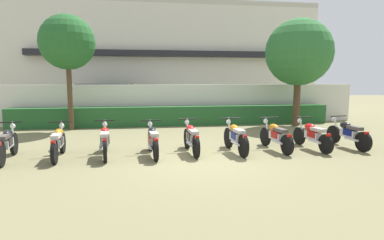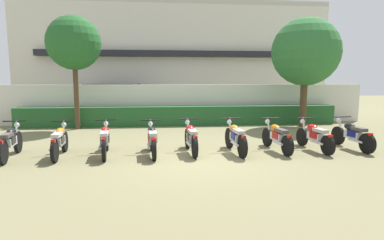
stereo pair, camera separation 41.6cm
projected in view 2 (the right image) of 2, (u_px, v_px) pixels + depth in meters
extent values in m
plane|color=olive|center=(195.00, 159.00, 8.39)|extent=(60.00, 60.00, 0.00)
cube|color=beige|center=(173.00, 62.00, 21.86)|extent=(19.32, 6.00, 6.65)
cube|color=black|center=(176.00, 54.00, 18.61)|extent=(16.22, 0.50, 0.36)
cube|color=#B2AD9E|center=(173.00, 11.00, 21.41)|extent=(19.32, 6.00, 0.30)
cube|color=silver|center=(180.00, 104.00, 15.07)|extent=(18.35, 0.30, 1.88)
cube|color=#235628|center=(181.00, 116.00, 14.44)|extent=(14.68, 0.70, 0.89)
cube|color=black|center=(117.00, 105.00, 16.84)|extent=(4.70, 2.40, 1.00)
cube|color=#2D333D|center=(113.00, 90.00, 16.74)|extent=(2.89, 2.03, 0.65)
cylinder|color=black|center=(149.00, 111.00, 17.77)|extent=(0.70, 0.30, 0.68)
cylinder|color=black|center=(143.00, 114.00, 15.94)|extent=(0.70, 0.30, 0.68)
cylinder|color=black|center=(94.00, 111.00, 17.85)|extent=(0.70, 0.30, 0.68)
cylinder|color=black|center=(82.00, 114.00, 16.02)|extent=(0.70, 0.30, 0.68)
cylinder|color=#4C3823|center=(76.00, 96.00, 13.21)|extent=(0.21, 0.21, 2.86)
sphere|color=#235B28|center=(74.00, 43.00, 12.92)|extent=(2.25, 2.25, 2.25)
cylinder|color=#4C3823|center=(303.00, 101.00, 14.00)|extent=(0.31, 0.31, 2.30)
sphere|color=#2D6B33|center=(306.00, 52.00, 13.71)|extent=(2.99, 2.99, 2.99)
cylinder|color=black|center=(18.00, 142.00, 9.05)|extent=(0.19, 0.64, 0.63)
cylinder|color=black|center=(3.00, 152.00, 7.76)|extent=(0.19, 0.64, 0.63)
cube|color=silver|center=(10.00, 142.00, 8.34)|extent=(0.29, 0.62, 0.22)
ellipsoid|color=black|center=(11.00, 132.00, 8.47)|extent=(0.29, 0.47, 0.22)
cube|color=#4C4742|center=(7.00, 136.00, 8.09)|extent=(0.28, 0.55, 0.10)
cube|color=red|center=(1.00, 142.00, 7.63)|extent=(0.11, 0.09, 0.08)
cylinder|color=silver|center=(16.00, 132.00, 8.92)|extent=(0.09, 0.23, 0.65)
cylinder|color=black|center=(14.00, 121.00, 8.79)|extent=(0.60, 0.13, 0.04)
sphere|color=silver|center=(17.00, 125.00, 9.00)|extent=(0.14, 0.14, 0.14)
cylinder|color=silver|center=(2.00, 149.00, 8.09)|extent=(0.16, 0.55, 0.07)
cube|color=black|center=(9.00, 140.00, 8.28)|extent=(0.29, 0.39, 0.20)
cylinder|color=black|center=(65.00, 142.00, 9.19)|extent=(0.15, 0.60, 0.60)
cylinder|color=black|center=(55.00, 151.00, 7.97)|extent=(0.15, 0.60, 0.60)
cube|color=silver|center=(59.00, 141.00, 8.51)|extent=(0.26, 0.62, 0.22)
ellipsoid|color=orange|center=(60.00, 132.00, 8.65)|extent=(0.26, 0.46, 0.22)
cube|color=beige|center=(57.00, 135.00, 8.26)|extent=(0.25, 0.54, 0.10)
cube|color=red|center=(53.00, 141.00, 7.84)|extent=(0.11, 0.09, 0.08)
cylinder|color=silver|center=(63.00, 131.00, 9.06)|extent=(0.07, 0.23, 0.65)
cylinder|color=black|center=(62.00, 121.00, 8.93)|extent=(0.60, 0.09, 0.04)
sphere|color=silver|center=(64.00, 125.00, 9.14)|extent=(0.14, 0.14, 0.14)
cylinder|color=silver|center=(53.00, 148.00, 8.26)|extent=(0.12, 0.55, 0.07)
cube|color=black|center=(59.00, 140.00, 8.46)|extent=(0.27, 0.38, 0.20)
cylinder|color=black|center=(107.00, 140.00, 9.33)|extent=(0.16, 0.63, 0.62)
cylinder|color=black|center=(104.00, 150.00, 8.09)|extent=(0.16, 0.63, 0.62)
cube|color=silver|center=(105.00, 140.00, 8.64)|extent=(0.27, 0.62, 0.22)
ellipsoid|color=red|center=(105.00, 131.00, 8.78)|extent=(0.27, 0.46, 0.22)
cube|color=beige|center=(104.00, 134.00, 8.39)|extent=(0.26, 0.54, 0.10)
cube|color=red|center=(103.00, 140.00, 7.95)|extent=(0.11, 0.09, 0.08)
cylinder|color=silver|center=(106.00, 130.00, 9.21)|extent=(0.08, 0.23, 0.65)
cylinder|color=black|center=(105.00, 120.00, 9.08)|extent=(0.60, 0.11, 0.04)
sphere|color=silver|center=(106.00, 124.00, 9.29)|extent=(0.14, 0.14, 0.14)
cylinder|color=silver|center=(100.00, 146.00, 8.39)|extent=(0.13, 0.55, 0.07)
cube|color=black|center=(105.00, 138.00, 8.59)|extent=(0.28, 0.39, 0.20)
cylinder|color=black|center=(151.00, 140.00, 9.38)|extent=(0.15, 0.61, 0.60)
cylinder|color=black|center=(154.00, 149.00, 8.16)|extent=(0.15, 0.61, 0.60)
cube|color=silver|center=(152.00, 140.00, 8.70)|extent=(0.26, 0.62, 0.22)
ellipsoid|color=black|center=(152.00, 131.00, 8.84)|extent=(0.26, 0.46, 0.22)
cube|color=#B2ADA3|center=(153.00, 134.00, 8.45)|extent=(0.25, 0.54, 0.10)
cube|color=red|center=(154.00, 140.00, 8.03)|extent=(0.11, 0.09, 0.08)
cylinder|color=silver|center=(151.00, 130.00, 9.25)|extent=(0.07, 0.23, 0.65)
cylinder|color=black|center=(151.00, 120.00, 9.12)|extent=(0.60, 0.09, 0.04)
sphere|color=silver|center=(150.00, 124.00, 9.33)|extent=(0.14, 0.14, 0.14)
cylinder|color=silver|center=(149.00, 146.00, 8.45)|extent=(0.12, 0.55, 0.07)
cube|color=#A51414|center=(152.00, 138.00, 8.65)|extent=(0.27, 0.38, 0.20)
cylinder|color=black|center=(188.00, 138.00, 9.64)|extent=(0.13, 0.62, 0.62)
cylinder|color=black|center=(195.00, 147.00, 8.44)|extent=(0.13, 0.62, 0.62)
cube|color=silver|center=(191.00, 138.00, 8.97)|extent=(0.24, 0.61, 0.22)
ellipsoid|color=red|center=(190.00, 129.00, 9.11)|extent=(0.25, 0.45, 0.22)
cube|color=#B2ADA3|center=(193.00, 132.00, 8.72)|extent=(0.24, 0.53, 0.10)
cube|color=red|center=(195.00, 137.00, 8.30)|extent=(0.11, 0.09, 0.08)
cylinder|color=silver|center=(188.00, 129.00, 9.51)|extent=(0.07, 0.23, 0.65)
cylinder|color=black|center=(188.00, 119.00, 9.38)|extent=(0.60, 0.08, 0.04)
sphere|color=silver|center=(187.00, 122.00, 9.59)|extent=(0.14, 0.14, 0.14)
cylinder|color=silver|center=(189.00, 144.00, 8.72)|extent=(0.11, 0.55, 0.07)
cube|color=black|center=(191.00, 136.00, 8.91)|extent=(0.27, 0.38, 0.20)
cylinder|color=black|center=(229.00, 138.00, 9.63)|extent=(0.14, 0.64, 0.64)
cylinder|color=black|center=(242.00, 147.00, 8.43)|extent=(0.14, 0.64, 0.64)
cube|color=silver|center=(236.00, 137.00, 8.96)|extent=(0.24, 0.61, 0.22)
ellipsoid|color=orange|center=(234.00, 129.00, 9.10)|extent=(0.25, 0.46, 0.22)
cube|color=#B2ADA3|center=(239.00, 131.00, 8.71)|extent=(0.24, 0.53, 0.10)
cube|color=red|center=(244.00, 137.00, 8.29)|extent=(0.11, 0.09, 0.08)
cylinder|color=silver|center=(230.00, 128.00, 9.50)|extent=(0.07, 0.23, 0.65)
cylinder|color=black|center=(231.00, 118.00, 9.37)|extent=(0.60, 0.08, 0.04)
sphere|color=silver|center=(229.00, 122.00, 9.58)|extent=(0.14, 0.14, 0.14)
cylinder|color=silver|center=(235.00, 144.00, 8.71)|extent=(0.11, 0.55, 0.07)
cube|color=navy|center=(237.00, 136.00, 8.90)|extent=(0.27, 0.38, 0.20)
cylinder|color=black|center=(267.00, 137.00, 9.90)|extent=(0.15, 0.60, 0.59)
cylinder|color=black|center=(287.00, 146.00, 8.62)|extent=(0.15, 0.60, 0.59)
cube|color=silver|center=(277.00, 137.00, 9.19)|extent=(0.26, 0.62, 0.22)
ellipsoid|color=orange|center=(275.00, 128.00, 9.33)|extent=(0.26, 0.46, 0.22)
cube|color=#4C4742|center=(281.00, 131.00, 8.94)|extent=(0.25, 0.54, 0.10)
cube|color=red|center=(290.00, 137.00, 8.49)|extent=(0.11, 0.09, 0.08)
cylinder|color=silver|center=(269.00, 128.00, 9.77)|extent=(0.07, 0.23, 0.65)
cylinder|color=black|center=(270.00, 118.00, 9.64)|extent=(0.60, 0.09, 0.04)
sphere|color=silver|center=(267.00, 122.00, 9.86)|extent=(0.14, 0.14, 0.14)
cylinder|color=silver|center=(277.00, 143.00, 8.94)|extent=(0.12, 0.55, 0.07)
cube|color=#A51414|center=(278.00, 135.00, 9.14)|extent=(0.27, 0.38, 0.20)
cylinder|color=black|center=(302.00, 137.00, 10.00)|extent=(0.15, 0.58, 0.58)
cylinder|color=black|center=(328.00, 145.00, 8.71)|extent=(0.15, 0.58, 0.58)
cube|color=silver|center=(315.00, 136.00, 9.29)|extent=(0.26, 0.62, 0.22)
ellipsoid|color=red|center=(312.00, 128.00, 9.42)|extent=(0.26, 0.46, 0.22)
cube|color=#B2ADA3|center=(320.00, 131.00, 9.04)|extent=(0.25, 0.54, 0.10)
cube|color=red|center=(331.00, 136.00, 8.58)|extent=(0.11, 0.09, 0.08)
cylinder|color=silver|center=(304.00, 128.00, 9.87)|extent=(0.07, 0.23, 0.65)
cylinder|color=black|center=(306.00, 118.00, 9.74)|extent=(0.60, 0.10, 0.04)
sphere|color=silver|center=(302.00, 121.00, 9.95)|extent=(0.14, 0.14, 0.14)
cylinder|color=silver|center=(316.00, 142.00, 9.04)|extent=(0.13, 0.55, 0.07)
cube|color=#A51414|center=(316.00, 135.00, 9.23)|extent=(0.28, 0.38, 0.20)
cylinder|color=black|center=(338.00, 136.00, 10.17)|extent=(0.14, 0.61, 0.60)
cylinder|color=black|center=(367.00, 144.00, 8.90)|extent=(0.14, 0.61, 0.60)
cube|color=silver|center=(353.00, 135.00, 9.46)|extent=(0.25, 0.62, 0.22)
ellipsoid|color=black|center=(350.00, 126.00, 9.60)|extent=(0.26, 0.46, 0.22)
cube|color=#4C4742|center=(359.00, 129.00, 9.21)|extent=(0.25, 0.54, 0.10)
cube|color=red|center=(371.00, 135.00, 8.77)|extent=(0.11, 0.09, 0.08)
cylinder|color=silver|center=(340.00, 126.00, 10.04)|extent=(0.07, 0.23, 0.65)
cylinder|color=black|center=(343.00, 117.00, 9.91)|extent=(0.60, 0.09, 0.04)
sphere|color=silver|center=(338.00, 120.00, 10.12)|extent=(0.14, 0.14, 0.14)
cylinder|color=silver|center=(355.00, 141.00, 9.22)|extent=(0.12, 0.55, 0.07)
cube|color=navy|center=(354.00, 133.00, 9.41)|extent=(0.27, 0.38, 0.20)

